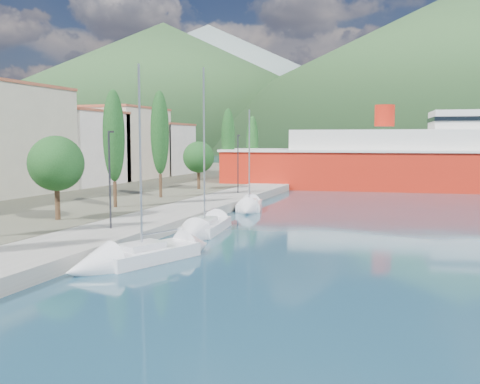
% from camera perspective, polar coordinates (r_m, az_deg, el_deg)
% --- Properties ---
extents(ground, '(1400.00, 1400.00, 0.00)m').
position_cam_1_polar(ground, '(133.59, 14.91, 2.67)').
color(ground, navy).
extents(quay, '(5.00, 88.00, 0.80)m').
position_cam_1_polar(quay, '(43.59, -6.10, -2.24)').
color(quay, gray).
rests_on(quay, ground).
extents(town_buildings, '(9.20, 69.20, 11.30)m').
position_cam_1_polar(town_buildings, '(64.87, -20.70, 4.56)').
color(town_buildings, beige).
rests_on(town_buildings, land_strip).
extents(tree_row, '(3.87, 61.72, 10.37)m').
position_cam_1_polar(tree_row, '(49.74, -10.32, 4.86)').
color(tree_row, '#47301E').
rests_on(tree_row, land_strip).
extents(lamp_posts, '(0.15, 49.44, 6.06)m').
position_cam_1_polar(lamp_posts, '(33.85, -13.85, 1.66)').
color(lamp_posts, '#2D2D33').
rests_on(lamp_posts, quay).
extents(sailboat_near, '(4.89, 7.95, 10.99)m').
position_cam_1_polar(sailboat_near, '(27.40, -12.84, -7.21)').
color(sailboat_near, silver).
rests_on(sailboat_near, ground).
extents(sailboat_mid, '(3.19, 8.51, 11.95)m').
position_cam_1_polar(sailboat_mid, '(35.17, -4.51, -4.28)').
color(sailboat_mid, silver).
rests_on(sailboat_mid, ground).
extents(sailboat_far, '(3.72, 7.01, 9.84)m').
position_cam_1_polar(sailboat_far, '(47.26, 0.88, -1.75)').
color(sailboat_far, silver).
rests_on(sailboat_far, ground).
extents(ferry, '(58.47, 18.24, 11.42)m').
position_cam_1_polar(ferry, '(73.24, 21.44, 2.97)').
color(ferry, red).
rests_on(ferry, ground).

